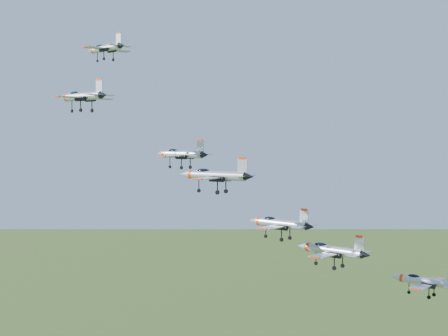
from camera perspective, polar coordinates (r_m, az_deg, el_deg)
The scene contains 7 objects.
jet_lead at distance 136.61m, azimuth -10.83°, elevation 10.72°, with size 13.22×10.98×3.53m.
jet_left_high at distance 107.62m, azimuth -3.96°, elevation 1.29°, with size 12.30×10.11×3.29m.
jet_right_high at distance 107.13m, azimuth -12.88°, elevation 6.41°, with size 12.77×10.53×3.42m.
jet_left_low at distance 98.77m, azimuth 5.10°, elevation -5.05°, with size 12.57×10.36×3.36m.
jet_right_low at distance 90.68m, azimuth -0.87°, elevation -0.65°, with size 12.86×10.70×3.44m.
jet_trail at distance 96.51m, azimuth 9.80°, elevation -7.40°, with size 12.98×10.74×3.47m.
jet_extra at distance 101.59m, azimuth 17.87°, elevation -9.81°, with size 11.43×9.40×3.06m.
Camera 1 is at (73.24, -80.79, 146.01)m, focal length 50.00 mm.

